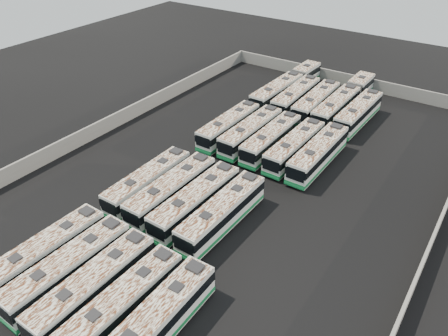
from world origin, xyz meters
TOP-DOWN VIEW (x-y plane):
  - ground at (0.00, 0.00)m, footprint 140.00×140.00m
  - perimeter_wall at (0.00, 0.00)m, footprint 45.20×73.20m
  - bus_front_far_left at (-6.74, -21.79)m, footprint 2.83×12.30m
  - bus_front_left at (-3.35, -21.87)m, footprint 2.92×12.58m
  - bus_front_center at (0.02, -22.00)m, footprint 2.69×12.51m
  - bus_front_right at (3.40, -22.04)m, footprint 2.78×12.28m
  - bus_front_far_right at (6.83, -21.86)m, footprint 2.86×12.60m
  - bus_midfront_far_left at (-6.70, -7.98)m, footprint 2.71×12.32m
  - bus_midfront_left at (-3.39, -7.77)m, footprint 2.79×12.77m
  - bus_midfront_center at (0.02, -7.86)m, footprint 2.89×12.76m
  - bus_midfront_right at (3.45, -7.87)m, footprint 2.79×12.65m
  - bus_midback_far_left at (-6.76, 8.61)m, footprint 2.62×12.29m
  - bus_midback_left at (-3.28, 8.85)m, footprint 2.79×12.54m
  - bus_midback_center at (-0.04, 8.72)m, footprint 2.61×12.29m
  - bus_midback_right at (3.48, 8.62)m, footprint 2.82×12.36m
  - bus_midback_far_right at (6.74, 8.66)m, footprint 2.80×12.77m
  - bus_back_far_left at (-6.70, 26.03)m, footprint 3.20×19.85m
  - bus_back_left at (-3.39, 22.71)m, footprint 3.03×12.84m
  - bus_back_center at (0.09, 22.64)m, footprint 3.00×12.86m
  - bus_back_right at (3.37, 26.10)m, footprint 2.87×19.81m
  - bus_back_far_right at (6.82, 22.71)m, footprint 2.98×12.76m

SIDE VIEW (x-z plane):
  - ground at x=0.00m, z-range 0.00..0.00m
  - perimeter_wall at x=0.00m, z-range 0.00..2.20m
  - bus_front_right at x=3.40m, z-range 0.04..3.49m
  - bus_front_far_left at x=-6.74m, z-range 0.04..3.49m
  - bus_midback_center at x=-0.04m, z-range 0.04..3.50m
  - bus_midback_far_left at x=-6.76m, z-range 0.04..3.50m
  - bus_midfront_far_left at x=-6.70m, z-range 0.04..3.50m
  - bus_midback_right at x=3.48m, z-range 0.04..3.51m
  - bus_front_center at x=0.02m, z-range 0.04..3.56m
  - bus_midback_left at x=-3.28m, z-range 0.04..3.57m
  - bus_front_left at x=-3.35m, z-range 0.04..3.57m
  - bus_front_far_right at x=6.83m, z-range 0.04..3.58m
  - bus_midfront_right at x=3.45m, z-range 0.04..3.60m
  - bus_back_far_right at x=6.82m, z-range 0.04..3.62m
  - bus_back_far_left at x=-6.70m, z-range 0.04..3.63m
  - bus_back_right at x=3.37m, z-range 0.04..3.63m
  - bus_midfront_center at x=0.02m, z-range 0.04..3.63m
  - bus_midfront_left at x=-3.39m, z-range 0.04..3.63m
  - bus_midback_far_right at x=6.74m, z-range 0.04..3.64m
  - bus_back_left at x=-3.39m, z-range 0.04..3.64m
  - bus_back_center at x=0.09m, z-range 0.04..3.65m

